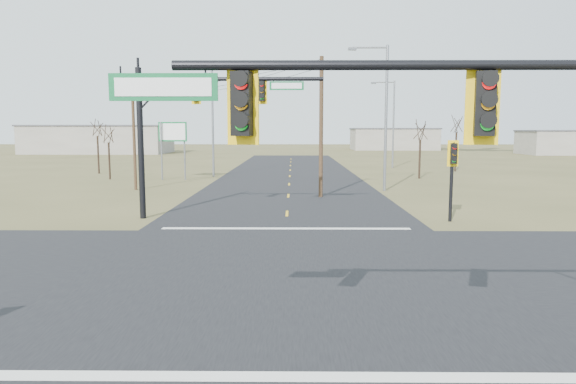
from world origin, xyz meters
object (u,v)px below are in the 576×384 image
at_px(highway_sign, 173,139).
at_px(streetlight_a, 383,110).
at_px(bare_tree_a, 108,134).
at_px(bare_tree_c, 421,129).
at_px(bare_tree_b, 97,127).
at_px(mast_arm_far, 192,112).
at_px(bare_tree_d, 457,124).
at_px(utility_pole_near, 321,125).
at_px(utility_pole_far, 134,137).
at_px(mast_arm_near, 487,134).
at_px(pedestal_signal_ne, 453,162).
at_px(streetlight_c, 215,116).
at_px(streetlight_b, 392,119).

xyz_separation_m(highway_sign, streetlight_a, (18.42, -8.85, 2.34)).
distance_m(bare_tree_a, bare_tree_c, 30.34).
bearing_deg(bare_tree_b, mast_arm_far, -60.85).
xyz_separation_m(streetlight_a, bare_tree_d, (11.84, 19.34, -0.79)).
xyz_separation_m(bare_tree_b, bare_tree_d, (40.22, 3.25, 0.45)).
height_order(bare_tree_c, bare_tree_d, bare_tree_d).
distance_m(utility_pole_near, bare_tree_a, 23.83).
bearing_deg(mast_arm_far, streetlight_a, 66.03).
bearing_deg(utility_pole_far, highway_sign, 82.10).
height_order(mast_arm_far, streetlight_a, streetlight_a).
bearing_deg(mast_arm_near, streetlight_a, 97.19).
xyz_separation_m(mast_arm_far, pedestal_signal_ne, (13.58, -0.96, -2.60)).
xyz_separation_m(streetlight_c, bare_tree_d, (26.71, 7.04, -0.66)).
bearing_deg(bare_tree_c, utility_pole_far, -158.48).
height_order(pedestal_signal_ne, streetlight_b, streetlight_b).
distance_m(highway_sign, bare_tree_d, 32.06).
xyz_separation_m(mast_arm_far, bare_tree_c, (17.84, 23.26, -0.90)).
relative_size(mast_arm_far, bare_tree_d, 1.45).
bearing_deg(utility_pole_far, bare_tree_a, 120.64).
height_order(streetlight_a, streetlight_c, streetlight_a).
bearing_deg(utility_pole_near, highway_sign, 136.70).
distance_m(streetlight_b, bare_tree_d, 8.58).
xyz_separation_m(pedestal_signal_ne, bare_tree_c, (4.26, 24.22, 1.70)).
xyz_separation_m(bare_tree_b, bare_tree_c, (33.92, -5.57, -0.23)).
xyz_separation_m(pedestal_signal_ne, utility_pole_near, (-6.26, 9.88, 1.97)).
bearing_deg(bare_tree_c, streetlight_b, 90.34).
xyz_separation_m(pedestal_signal_ne, utility_pole_far, (-20.85, 14.32, 1.12)).
relative_size(utility_pole_near, bare_tree_d, 1.44).
bearing_deg(bare_tree_c, highway_sign, -176.03).
distance_m(mast_arm_far, bare_tree_c, 29.33).
distance_m(highway_sign, streetlight_b, 28.92).
height_order(mast_arm_far, utility_pole_far, utility_pole_far).
bearing_deg(streetlight_a, mast_arm_near, -106.10).
height_order(streetlight_a, bare_tree_b, streetlight_a).
distance_m(pedestal_signal_ne, utility_pole_far, 25.32).
bearing_deg(streetlight_c, utility_pole_far, -125.66).
relative_size(mast_arm_far, utility_pole_near, 1.01).
xyz_separation_m(pedestal_signal_ne, streetlight_c, (-16.15, 26.00, 3.03)).
bearing_deg(highway_sign, streetlight_c, 59.07).
distance_m(highway_sign, bare_tree_a, 6.40).
bearing_deg(streetlight_b, bare_tree_b, -177.91).
bearing_deg(mast_arm_near, pedestal_signal_ne, 88.24).
height_order(streetlight_c, bare_tree_c, streetlight_c).
bearing_deg(streetlight_a, utility_pole_near, -151.80).
bearing_deg(mast_arm_far, utility_pole_far, 138.55).
bearing_deg(utility_pole_far, mast_arm_far, -61.45).
height_order(pedestal_signal_ne, bare_tree_c, bare_tree_c).
xyz_separation_m(utility_pole_near, bare_tree_a, (-19.80, 13.24, -0.66)).
height_order(bare_tree_b, bare_tree_d, bare_tree_d).
distance_m(utility_pole_far, streetlight_c, 12.73).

